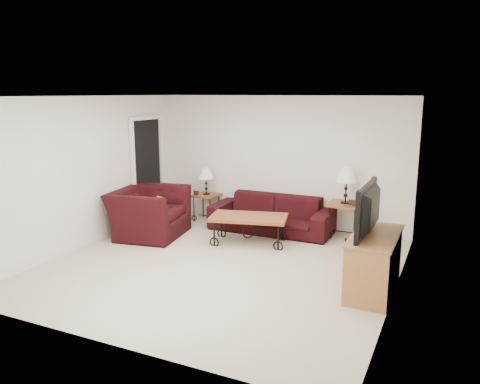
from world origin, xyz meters
name	(u,v)px	position (x,y,z in m)	size (l,w,h in m)	color
ground	(220,266)	(0.00, 0.00, 0.00)	(5.00, 5.00, 0.00)	#B9B09E
wall_back	(280,162)	(0.00, 2.50, 1.25)	(5.00, 0.02, 2.50)	silver
wall_front	(102,228)	(0.00, -2.50, 1.25)	(5.00, 0.02, 2.50)	silver
wall_left	(87,172)	(-2.50, 0.00, 1.25)	(0.02, 5.00, 2.50)	silver
wall_right	(400,200)	(2.50, 0.00, 1.25)	(0.02, 5.00, 2.50)	silver
ceiling	(219,96)	(0.00, 0.00, 2.50)	(5.00, 5.00, 0.00)	white
doorway	(147,171)	(-2.47, 1.65, 1.02)	(0.08, 0.94, 2.04)	black
sofa	(271,214)	(0.03, 2.02, 0.33)	(2.27, 0.89, 0.66)	black
side_table_left	(207,207)	(-1.45, 2.20, 0.27)	(0.49, 0.49, 0.54)	brown
side_table_right	(344,220)	(1.36, 2.20, 0.32)	(0.58, 0.58, 0.63)	brown
lamp_left	(206,181)	(-1.45, 2.20, 0.81)	(0.30, 0.30, 0.54)	black
lamp_right	(346,186)	(1.36, 2.20, 0.95)	(0.36, 0.36, 0.63)	black
photo_frame_left	(196,193)	(-1.60, 2.05, 0.58)	(0.11, 0.01, 0.09)	black
photo_frame_right	(352,203)	(1.51, 2.05, 0.69)	(0.13, 0.02, 0.11)	black
coffee_table	(249,230)	(-0.06, 1.18, 0.24)	(1.29, 0.70, 0.49)	brown
armchair	(149,213)	(-1.88, 0.83, 0.43)	(1.32, 1.15, 0.86)	black
throw_pillow	(154,209)	(-1.72, 0.78, 0.52)	(0.39, 0.10, 0.39)	#C27318
tv_stand	(374,263)	(2.23, 0.03, 0.38)	(0.53, 1.28, 0.77)	#AF7941
television	(376,210)	(2.21, 0.03, 1.10)	(1.14, 0.15, 0.66)	black
backpack	(352,239)	(1.63, 1.58, 0.19)	(0.29, 0.22, 0.38)	black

